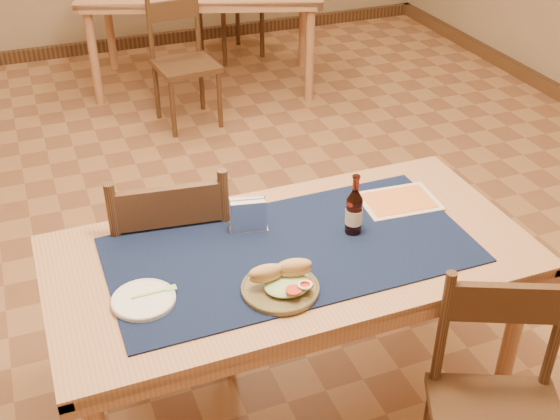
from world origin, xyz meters
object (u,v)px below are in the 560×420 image
object	(u,v)px
sandwich_plate	(282,284)
beer_bottle	(354,212)
chair_main_far	(172,261)
napkin_holder	(248,216)
main_table	(291,270)
chair_main_near	(498,413)

from	to	relation	value
sandwich_plate	beer_bottle	xyz separation A→B (m)	(0.34, 0.21, 0.06)
sandwich_plate	chair_main_far	bearing A→B (deg)	109.08
sandwich_plate	napkin_holder	bearing A→B (deg)	87.88
main_table	chair_main_far	distance (m)	0.56
sandwich_plate	napkin_holder	xyz separation A→B (m)	(0.01, 0.35, 0.03)
main_table	beer_bottle	world-z (taller)	beer_bottle
chair_main_far	beer_bottle	distance (m)	0.77
main_table	beer_bottle	xyz separation A→B (m)	(0.24, 0.02, 0.17)
main_table	chair_main_near	xyz separation A→B (m)	(0.43, -0.63, -0.21)
chair_main_far	chair_main_near	distance (m)	1.29
chair_main_near	sandwich_plate	bearing A→B (deg)	140.74
chair_main_near	napkin_holder	world-z (taller)	napkin_holder
napkin_holder	chair_main_near	bearing A→B (deg)	-56.42
beer_bottle	chair_main_far	bearing A→B (deg)	143.58
chair_main_near	napkin_holder	distance (m)	1.01
chair_main_far	napkin_holder	xyz separation A→B (m)	(0.23, -0.27, 0.31)
chair_main_near	beer_bottle	bearing A→B (deg)	106.66
sandwich_plate	beer_bottle	world-z (taller)	beer_bottle
sandwich_plate	main_table	bearing A→B (deg)	60.77
chair_main_near	sandwich_plate	xyz separation A→B (m)	(-0.54, 0.44, 0.33)
main_table	beer_bottle	bearing A→B (deg)	4.34
napkin_holder	chair_main_far	bearing A→B (deg)	130.22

